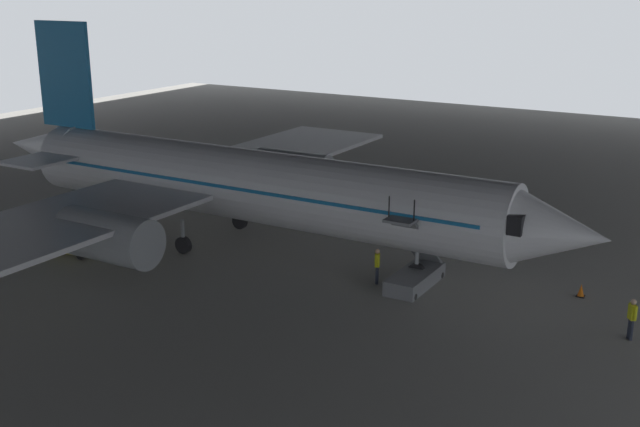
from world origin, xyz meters
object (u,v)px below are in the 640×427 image
airplane_main (243,184)px  crew_worker_near_nose (632,316)px  crew_worker_by_stairs (377,264)px  traffic_cone_orange (581,290)px  baggage_tug (74,245)px  boarding_stairs (415,271)px

airplane_main → crew_worker_near_nose: (-1.43, -19.93, -2.48)m
crew_worker_by_stairs → traffic_cone_orange: bearing=-69.3°
baggage_tug → boarding_stairs: bearing=-73.9°
boarding_stairs → baggage_tug: 17.83m
airplane_main → traffic_cone_orange: airplane_main is taller
traffic_cone_orange → baggage_tug: size_ratio=0.25×
crew_worker_by_stairs → traffic_cone_orange: size_ratio=2.87×
boarding_stairs → baggage_tug: boarding_stairs is taller
crew_worker_near_nose → airplane_main: bearing=85.9°
airplane_main → crew_worker_near_nose: 20.14m
boarding_stairs → crew_worker_by_stairs: 1.78m
boarding_stairs → crew_worker_near_nose: boarding_stairs is taller
crew_worker_near_nose → crew_worker_by_stairs: (0.26, 11.36, -0.00)m
airplane_main → boarding_stairs: size_ratio=7.87×
airplane_main → baggage_tug: bearing=128.8°
crew_worker_near_nose → traffic_cone_orange: crew_worker_near_nose is taller
airplane_main → crew_worker_by_stairs: size_ratio=21.40×
crew_worker_near_nose → crew_worker_by_stairs: same height
crew_worker_near_nose → crew_worker_by_stairs: 11.37m
crew_worker_near_nose → boarding_stairs: bearing=85.1°
crew_worker_by_stairs → traffic_cone_orange: crew_worker_by_stairs is taller
traffic_cone_orange → crew_worker_near_nose: bearing=-142.5°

